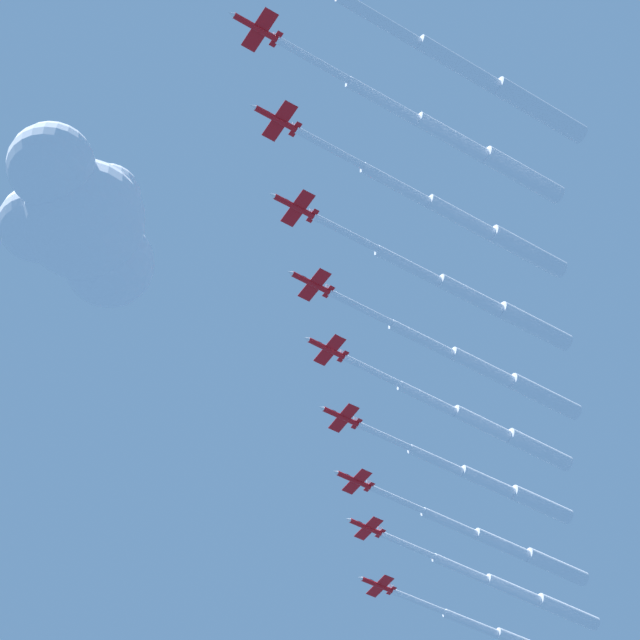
# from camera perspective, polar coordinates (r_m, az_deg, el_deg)

# --- Properties ---
(jet_lead) EXTENTS (58.35, 53.20, 3.76)m
(jet_lead) POSITION_cam_1_polar(r_m,az_deg,el_deg) (227.28, 6.55, 10.93)
(jet_lead) COLOR red
(jet_port_inner) EXTENTS (53.49, 49.32, 3.76)m
(jet_port_inner) POSITION_cam_1_polar(r_m,az_deg,el_deg) (236.59, 6.17, 7.86)
(jet_port_inner) COLOR red
(jet_starboard_inner) EXTENTS (52.96, 48.94, 3.70)m
(jet_starboard_inner) POSITION_cam_1_polar(r_m,az_deg,el_deg) (246.34, 6.53, 4.37)
(jet_starboard_inner) COLOR red
(jet_port_mid) EXTENTS (52.40, 48.96, 3.73)m
(jet_port_mid) POSITION_cam_1_polar(r_m,az_deg,el_deg) (255.63, 6.95, 0.95)
(jet_port_mid) COLOR red
(jet_starboard_mid) EXTENTS (53.86, 49.73, 3.80)m
(jet_starboard_mid) POSITION_cam_1_polar(r_m,az_deg,el_deg) (267.53, 7.46, -2.22)
(jet_starboard_mid) COLOR red
(jet_port_outer) EXTENTS (52.05, 47.38, 3.69)m
(jet_port_outer) POSITION_cam_1_polar(r_m,az_deg,el_deg) (280.10, 7.41, -4.67)
(jet_port_outer) COLOR red
(jet_starboard_outer) EXTENTS (49.62, 46.86, 3.69)m
(jet_starboard_outer) POSITION_cam_1_polar(r_m,az_deg,el_deg) (290.85, 7.63, -7.19)
(jet_starboard_outer) COLOR red
(jet_trail_port) EXTENTS (52.45, 48.99, 3.79)m
(jet_trail_port) POSITION_cam_1_polar(r_m,az_deg,el_deg) (304.41, 8.28, -9.88)
(jet_trail_port) COLOR red
(jet_trail_starboard) EXTENTS (54.99, 50.98, 3.79)m
(jet_trail_starboard) POSITION_cam_1_polar(r_m,az_deg,el_deg) (320.94, 8.78, -11.80)
(jet_trail_starboard) COLOR red
(cloud_puff) EXTENTS (40.95, 29.23, 25.43)m
(cloud_puff) POSITION_cam_1_polar(r_m,az_deg,el_deg) (256.28, -10.56, 4.42)
(cloud_puff) COLOR white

